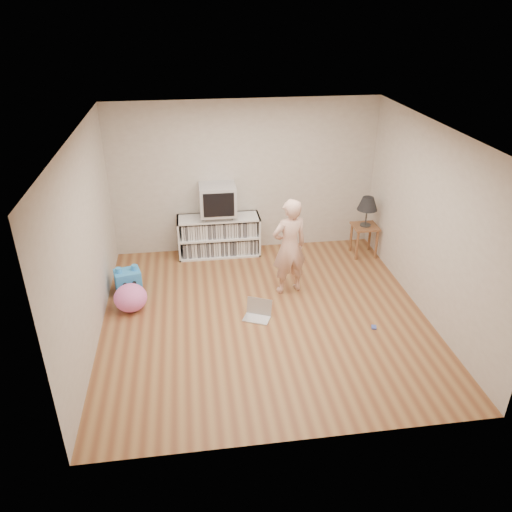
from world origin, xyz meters
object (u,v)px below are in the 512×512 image
Objects in this scene: crt_tv at (218,199)px; plush_blue at (128,281)px; dvd_deck at (218,215)px; media_unit at (219,235)px; laptop at (258,312)px; table_lamp at (368,204)px; plush_pink at (131,298)px; side_table at (364,233)px; person at (289,247)px.

crt_tv is 1.99m from plush_blue.
dvd_deck is 0.75× the size of crt_tv.
media_unit is 3.13× the size of laptop.
table_lamp is 1.10× the size of plush_pink.
side_table is (2.48, -0.37, -0.60)m from crt_tv.
laptop is (0.39, -2.02, -0.67)m from dvd_deck.
media_unit reaches higher than plush_blue.
dvd_deck is at bearing 90.00° from crt_tv.
side_table is 1.26× the size of plush_blue.
laptop is at bearing -79.04° from dvd_deck.
person reaches higher than laptop.
table_lamp reaches higher than laptop.
media_unit is 0.67m from crt_tv.
crt_tv is at bearing 125.58° from laptop.
plush_pink is at bearing -8.44° from person.
crt_tv is 0.40× the size of person.
media_unit is 2.99× the size of plush_pink.
plush_pink reaches higher than laptop.
person is at bearing -55.43° from dvd_deck.
side_table reaches higher than plush_pink.
plush_pink is (-1.39, -1.59, -0.54)m from dvd_deck.
side_table is 0.53m from table_lamp.
plush_blue is 0.93× the size of plush_pink.
crt_tv is (-0.00, -0.02, 0.67)m from media_unit.
person is at bearing -55.73° from media_unit.
laptop is (0.39, -2.03, -0.28)m from media_unit.
dvd_deck is at bearing 125.56° from laptop.
person reaches higher than dvd_deck.
dvd_deck is 1.03× the size of plush_blue.
media_unit is at bearing 90.00° from dvd_deck.
laptop is (-0.56, -0.64, -0.68)m from person.
side_table is at bearing 17.50° from plush_pink.
person is 3.18× the size of plush_pink.
plush_pink is (-2.33, -0.21, -0.55)m from person.
person is at bearing -21.73° from plush_blue.
side_table is 1.23× the size of laptop.
table_lamp is 1.15× the size of laptop.
plush_blue is (-3.94, -0.70, -0.76)m from table_lamp.
side_table is 2.68m from laptop.
crt_tv is 1.17× the size of table_lamp.
plush_blue is (-1.85, 0.95, 0.12)m from laptop.
table_lamp reaches higher than plush_blue.
table_lamp reaches higher than plush_pink.
person is at bearing 73.56° from laptop.
laptop is 0.95× the size of plush_pink.
person is at bearing -146.61° from side_table.
plush_blue is (-1.46, -1.07, -0.55)m from dvd_deck.
media_unit reaches higher than plush_pink.
laptop is at bearing -141.69° from side_table.
dvd_deck reaches higher than laptop.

